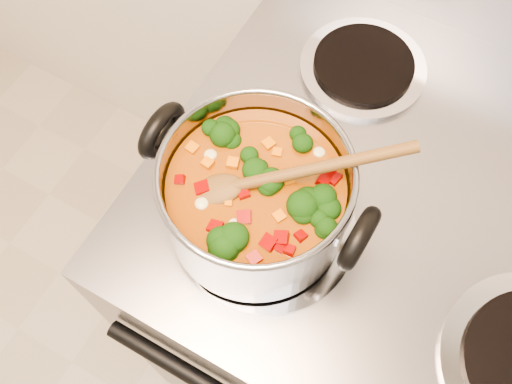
% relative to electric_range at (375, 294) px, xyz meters
% --- Properties ---
extents(electric_range, '(0.75, 0.68, 1.08)m').
position_rel_electric_range_xyz_m(electric_range, '(0.00, 0.00, 0.00)').
color(electric_range, gray).
rests_on(electric_range, ground).
extents(stockpot, '(0.28, 0.22, 0.14)m').
position_rel_electric_range_xyz_m(stockpot, '(-0.20, -0.15, 0.53)').
color(stockpot, '#95959C').
rests_on(stockpot, electric_range).
extents(wooden_spoon, '(0.22, 0.17, 0.08)m').
position_rel_electric_range_xyz_m(wooden_spoon, '(-0.19, -0.14, 0.57)').
color(wooden_spoon, brown).
rests_on(wooden_spoon, stockpot).
extents(cooktop_crumbs, '(0.27, 0.30, 0.01)m').
position_rel_electric_range_xyz_m(cooktop_crumbs, '(-0.15, -0.16, 0.46)').
color(cooktop_crumbs, black).
rests_on(cooktop_crumbs, electric_range).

